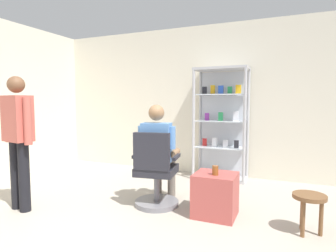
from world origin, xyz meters
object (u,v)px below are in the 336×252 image
Objects in this scene: display_cabinet_main at (222,123)px; standing_customer at (18,134)px; tea_glass at (215,170)px; office_chair at (155,176)px; wooden_stool at (309,202)px; seated_shopkeeper at (159,149)px; storage_crate at (215,195)px.

display_cabinet_main reaches higher than standing_customer.
office_chair is at bearing 176.81° from tea_glass.
seated_shopkeeper is at bearing 172.76° from wooden_stool.
wooden_stool is (3.21, 0.67, -0.61)m from standing_customer.
standing_customer reaches higher than office_chair.
display_cabinet_main reaches higher than wooden_stool.
storage_crate is 0.31m from tea_glass.
standing_customer is at bearing -168.17° from wooden_stool.
display_cabinet_main is at bearing 100.45° from storage_crate.
seated_shopkeeper is at bearing 165.64° from tea_glass.
office_chair is 1.92× the size of storage_crate.
storage_crate reaches higher than wooden_stool.
tea_glass is (0.77, -0.04, 0.16)m from office_chair.
office_chair is at bearing -178.64° from storage_crate.
office_chair is 1.74m from standing_customer.
display_cabinet_main is 1.86m from storage_crate.
storage_crate is (0.76, 0.02, -0.14)m from office_chair.
display_cabinet_main is 3.81× the size of storage_crate.
seated_shopkeeper reaches higher than tea_glass.
tea_glass is at bearing -79.59° from display_cabinet_main.
tea_glass is (0.01, -0.06, 0.30)m from storage_crate.
tea_glass is at bearing -80.60° from storage_crate.
wooden_stool is at bearing -4.72° from storage_crate.
display_cabinet_main is at bearing 100.41° from tea_glass.
storage_crate is 0.98m from wooden_stool.
tea_glass is 2.39m from standing_customer.
office_chair is 1.74m from wooden_stool.
display_cabinet_main is 17.94× the size of tea_glass.
tea_glass is at bearing 178.87° from wooden_stool.
seated_shopkeeper is at bearing 99.00° from office_chair.
wooden_stool is (0.97, -0.08, 0.07)m from storage_crate.
seated_shopkeeper is 0.84m from tea_glass.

